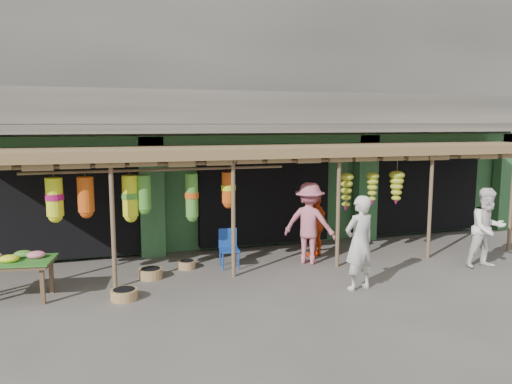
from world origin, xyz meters
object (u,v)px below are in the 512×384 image
object	(u,v)px
blue_chair	(229,246)
person_shopper	(309,223)
person_vendor	(316,225)
person_front	(359,243)
person_right	(487,228)
flower_table	(13,262)

from	to	relation	value
blue_chair	person_shopper	world-z (taller)	person_shopper
person_vendor	person_shopper	xyz separation A→B (m)	(-0.40, -0.50, 0.17)
person_front	person_vendor	bearing A→B (deg)	-107.29
person_front	person_shopper	bearing A→B (deg)	-97.24
person_right	person_vendor	distance (m)	3.96
person_front	person_right	bearing A→B (deg)	174.89
blue_chair	person_shopper	distance (m)	1.99
blue_chair	person_right	world-z (taller)	person_right
person_front	person_right	distance (m)	3.60
flower_table	person_vendor	world-z (taller)	person_vendor
flower_table	person_shopper	size ratio (longest dim) A/B	0.84
person_vendor	person_shopper	distance (m)	0.67
blue_chair	person_front	bearing A→B (deg)	-43.44
person_right	person_shopper	size ratio (longest dim) A/B	0.96
person_shopper	person_front	bearing A→B (deg)	134.94
person_right	person_front	bearing A→B (deg)	-168.41
person_vendor	person_shopper	world-z (taller)	person_shopper
blue_chair	person_vendor	xyz separation A→B (m)	(2.33, 0.26, 0.30)
person_right	person_vendor	bearing A→B (deg)	152.30
person_vendor	person_shopper	size ratio (longest dim) A/B	0.82
blue_chair	person_vendor	world-z (taller)	person_vendor
person_right	flower_table	bearing A→B (deg)	178.69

